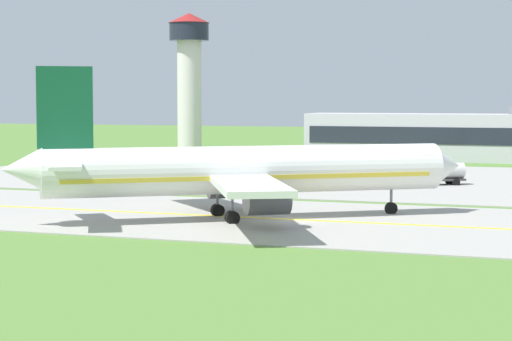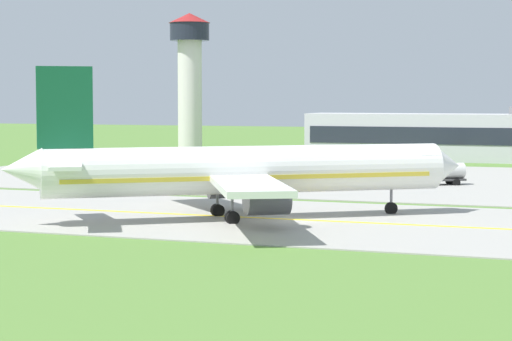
{
  "view_description": "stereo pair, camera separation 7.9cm",
  "coord_description": "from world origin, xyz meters",
  "px_view_note": "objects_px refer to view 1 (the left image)",
  "views": [
    {
      "loc": [
        24.64,
        -76.23,
        10.22
      ],
      "look_at": [
        -3.9,
        1.3,
        4.0
      ],
      "focal_mm": 68.0,
      "sensor_mm": 36.0,
      "label": 1
    },
    {
      "loc": [
        24.72,
        -76.2,
        10.22
      ],
      "look_at": [
        -3.9,
        1.3,
        4.0
      ],
      "focal_mm": 68.0,
      "sensor_mm": 36.0,
      "label": 2
    }
  ],
  "objects_px": {
    "airplane_lead": "(242,171)",
    "service_truck_fuel": "(387,162)",
    "control_tower": "(189,69)",
    "service_truck_baggage": "(439,173)"
  },
  "relations": [
    {
      "from": "airplane_lead",
      "to": "service_truck_fuel",
      "type": "height_order",
      "value": "airplane_lead"
    },
    {
      "from": "airplane_lead",
      "to": "control_tower",
      "type": "height_order",
      "value": "control_tower"
    },
    {
      "from": "airplane_lead",
      "to": "service_truck_baggage",
      "type": "distance_m",
      "value": 38.81
    },
    {
      "from": "airplane_lead",
      "to": "service_truck_fuel",
      "type": "distance_m",
      "value": 52.94
    },
    {
      "from": "service_truck_baggage",
      "to": "service_truck_fuel",
      "type": "xyz_separation_m",
      "value": [
        -9.51,
        15.49,
        0.0
      ]
    },
    {
      "from": "service_truck_baggage",
      "to": "control_tower",
      "type": "height_order",
      "value": "control_tower"
    },
    {
      "from": "service_truck_fuel",
      "to": "control_tower",
      "type": "distance_m",
      "value": 58.13
    },
    {
      "from": "service_truck_fuel",
      "to": "airplane_lead",
      "type": "bearing_deg",
      "value": -90.65
    },
    {
      "from": "service_truck_fuel",
      "to": "control_tower",
      "type": "bearing_deg",
      "value": 142.19
    },
    {
      "from": "service_truck_baggage",
      "to": "control_tower",
      "type": "xyz_separation_m",
      "value": [
        -54.09,
        50.08,
        13.96
      ]
    }
  ]
}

